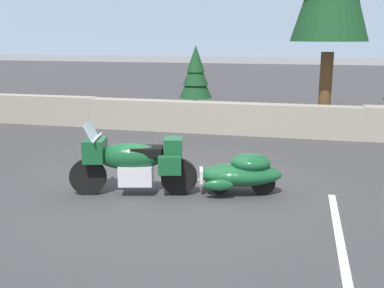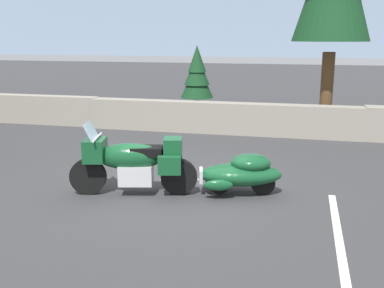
# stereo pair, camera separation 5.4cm
# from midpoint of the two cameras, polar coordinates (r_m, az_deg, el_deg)

# --- Properties ---
(ground_plane) EXTENTS (80.00, 80.00, 0.00)m
(ground_plane) POSITION_cam_midpoint_polar(r_m,az_deg,el_deg) (8.74, -2.35, -5.52)
(ground_plane) COLOR #38383A
(stone_guard_wall) EXTENTS (24.00, 0.59, 0.94)m
(stone_guard_wall) POSITION_cam_midpoint_polar(r_m,az_deg,el_deg) (13.49, 6.64, 3.19)
(stone_guard_wall) COLOR gray
(stone_guard_wall) RESTS_ON ground
(distant_ridgeline) EXTENTS (240.00, 80.00, 16.00)m
(distant_ridgeline) POSITION_cam_midpoint_polar(r_m,az_deg,el_deg) (103.35, 12.90, 15.88)
(distant_ridgeline) COLOR #7F93AD
(distant_ridgeline) RESTS_ON ground
(touring_motorcycle) EXTENTS (2.28, 1.05, 1.33)m
(touring_motorcycle) POSITION_cam_midpoint_polar(r_m,az_deg,el_deg) (8.30, -7.22, -2.14)
(touring_motorcycle) COLOR black
(touring_motorcycle) RESTS_ON ground
(car_shaped_trailer) EXTENTS (2.23, 1.03, 0.76)m
(car_shaped_trailer) POSITION_cam_midpoint_polar(r_m,az_deg,el_deg) (8.32, 6.29, -3.58)
(car_shaped_trailer) COLOR black
(car_shaped_trailer) RESTS_ON ground
(pine_tree_far_right) EXTENTS (1.08, 1.08, 2.53)m
(pine_tree_far_right) POSITION_cam_midpoint_polar(r_m,az_deg,el_deg) (15.17, 0.73, 8.65)
(pine_tree_far_right) COLOR brown
(pine_tree_far_right) RESTS_ON ground
(parking_stripe_marker) EXTENTS (0.12, 3.60, 0.01)m
(parking_stripe_marker) POSITION_cam_midpoint_polar(r_m,az_deg,el_deg) (7.06, 17.97, -10.88)
(parking_stripe_marker) COLOR silver
(parking_stripe_marker) RESTS_ON ground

